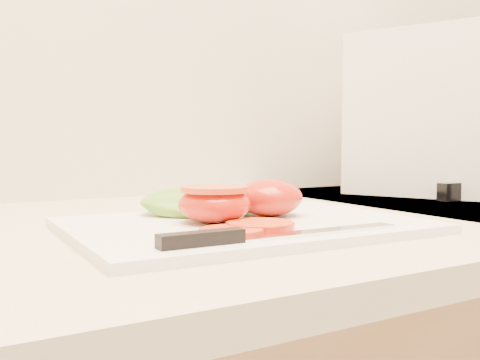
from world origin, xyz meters
TOP-DOWN VIEW (x-y plane):
  - cutting_board at (-0.10, 1.58)m, footprint 0.38×0.28m
  - tomato_half_dome at (-0.05, 1.61)m, footprint 0.08×0.08m
  - tomato_half_cut at (-0.14, 1.59)m, footprint 0.08×0.08m
  - tomato_slice_0 at (-0.11, 1.53)m, footprint 0.07×0.07m
  - tomato_slice_1 at (-0.16, 1.51)m, footprint 0.06×0.06m
  - lettuce_leaf_0 at (-0.11, 1.66)m, footprint 0.17×0.14m
  - knife at (-0.15, 1.48)m, footprint 0.25×0.02m
  - appliance at (0.42, 1.78)m, footprint 0.29×0.31m

SIDE VIEW (x-z plane):
  - cutting_board at x=-0.10m, z-range 0.93..0.94m
  - tomato_slice_1 at x=-0.16m, z-range 0.94..0.95m
  - tomato_slice_0 at x=-0.11m, z-range 0.94..0.95m
  - knife at x=-0.15m, z-range 0.94..0.95m
  - lettuce_leaf_0 at x=-0.11m, z-range 0.94..0.97m
  - tomato_half_cut at x=-0.14m, z-range 0.94..0.98m
  - tomato_half_dome at x=-0.05m, z-range 0.94..0.98m
  - appliance at x=0.42m, z-range 0.93..1.23m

